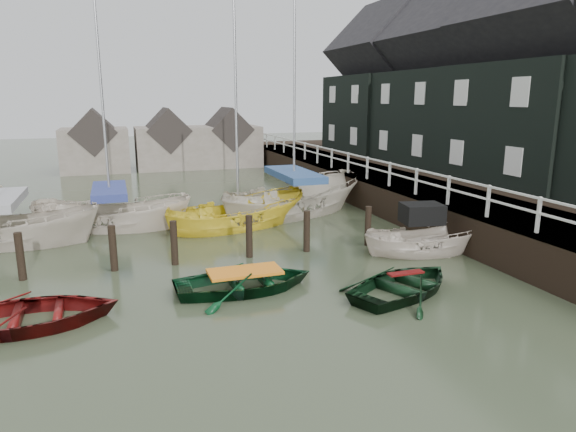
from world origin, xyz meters
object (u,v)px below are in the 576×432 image
object	(u,v)px
motorboat	(423,250)
sailboat_b	(112,226)
rowboat_red	(28,327)
sailboat_d	(294,212)
sailboat_c	(239,226)
rowboat_green	(245,290)
sailboat_a	(4,242)
rowboat_dkgreen	(405,293)

from	to	relation	value
motorboat	sailboat_b	bearing A→B (deg)	64.23
rowboat_red	sailboat_d	distance (m)	13.34
sailboat_c	sailboat_d	size ratio (longest dim) A/B	0.86
rowboat_green	motorboat	distance (m)	6.60
rowboat_red	motorboat	bearing A→B (deg)	-82.15
rowboat_red	sailboat_c	bearing A→B (deg)	-43.06
sailboat_a	rowboat_red	bearing A→B (deg)	-152.28
sailboat_b	sailboat_c	size ratio (longest dim) A/B	1.17
rowboat_red	rowboat_dkgreen	world-z (taller)	rowboat_red
rowboat_dkgreen	sailboat_d	world-z (taller)	sailboat_d
rowboat_red	sailboat_a	xyz separation A→B (m)	(-1.81, 7.84, 0.06)
motorboat	sailboat_d	xyz separation A→B (m)	(-2.04, 7.22, -0.05)
motorboat	sailboat_c	bearing A→B (deg)	51.06
rowboat_red	rowboat_dkgreen	xyz separation A→B (m)	(9.25, -0.94, 0.00)
sailboat_a	sailboat_d	bearing A→B (deg)	-68.60
rowboat_red	sailboat_b	xyz separation A→B (m)	(1.86, 9.04, 0.06)
rowboat_green	sailboat_d	world-z (taller)	sailboat_d
rowboat_red	motorboat	world-z (taller)	motorboat
rowboat_dkgreen	sailboat_d	bearing A→B (deg)	-26.87
rowboat_dkgreen	sailboat_a	bearing A→B (deg)	27.08
rowboat_red	sailboat_a	size ratio (longest dim) A/B	0.35
sailboat_b	sailboat_c	bearing A→B (deg)	-86.74
sailboat_a	motorboat	bearing A→B (deg)	-98.77
sailboat_b	sailboat_c	distance (m)	5.07
motorboat	sailboat_d	distance (m)	7.50
motorboat	sailboat_a	xyz separation A→B (m)	(-13.52, 5.86, -0.04)
rowboat_red	sailboat_b	bearing A→B (deg)	-13.32
motorboat	sailboat_a	world-z (taller)	sailboat_a
rowboat_green	sailboat_d	xyz separation A→B (m)	(4.42, 8.57, 0.06)
rowboat_green	sailboat_c	xyz separation A→B (m)	(1.49, 7.03, 0.01)
rowboat_dkgreen	sailboat_a	world-z (taller)	sailboat_a
motorboat	rowboat_green	bearing A→B (deg)	111.71
motorboat	sailboat_d	size ratio (longest dim) A/B	0.37
rowboat_green	sailboat_c	world-z (taller)	sailboat_c
rowboat_red	sailboat_b	size ratio (longest dim) A/B	0.34
rowboat_red	rowboat_green	xyz separation A→B (m)	(5.24, 0.62, 0.00)
sailboat_d	sailboat_b	bearing A→B (deg)	68.80
sailboat_b	rowboat_green	bearing A→B (deg)	-138.96
rowboat_red	sailboat_b	distance (m)	9.23
motorboat	sailboat_b	distance (m)	12.12
rowboat_dkgreen	motorboat	xyz separation A→B (m)	(2.45, 2.91, 0.10)
rowboat_red	rowboat_green	size ratio (longest dim) A/B	1.06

